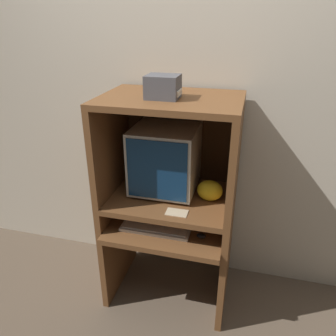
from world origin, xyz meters
name	(u,v)px	position (x,y,z in m)	size (l,w,h in m)	color
ground_plane	(159,318)	(0.00, 0.00, 0.00)	(12.00, 12.00, 0.00)	brown
wall_back	(183,107)	(0.00, 0.65, 1.30)	(6.00, 0.06, 2.60)	beige
desk_base	(169,249)	(0.00, 0.26, 0.39)	(0.83, 0.64, 0.62)	brown
desk_monitor_shelf	(170,201)	(0.00, 0.29, 0.76)	(0.83, 0.59, 0.17)	brown
hutch_upper	(172,133)	(0.00, 0.33, 1.21)	(0.83, 0.59, 0.65)	brown
crt_monitor	(165,159)	(-0.05, 0.37, 1.02)	(0.41, 0.40, 0.44)	beige
keyboard	(156,227)	(-0.06, 0.14, 0.64)	(0.44, 0.17, 0.03)	beige
mouse	(201,236)	(0.24, 0.13, 0.64)	(0.06, 0.04, 0.03)	black
snack_bag	(210,190)	(0.26, 0.30, 0.86)	(0.16, 0.12, 0.13)	gold
book_stack	(166,94)	(-0.02, 0.25, 1.47)	(0.17, 0.13, 0.05)	maroon
paper_card	(177,213)	(0.09, 0.10, 0.80)	(0.13, 0.08, 0.00)	#CCB28C
storage_box	(163,87)	(-0.03, 0.25, 1.51)	(0.18, 0.15, 0.13)	#4C4C51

